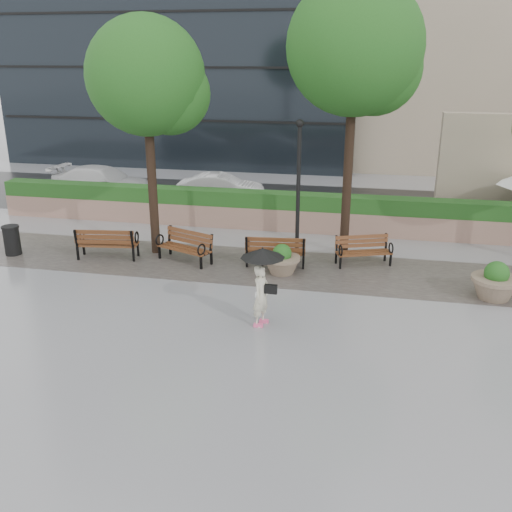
% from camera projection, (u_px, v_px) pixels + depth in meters
% --- Properties ---
extents(ground, '(100.00, 100.00, 0.00)m').
position_uv_depth(ground, '(278.00, 311.00, 14.22)').
color(ground, gray).
rests_on(ground, ground).
extents(cobble_strip, '(28.00, 3.20, 0.01)m').
position_uv_depth(cobble_strip, '(295.00, 269.00, 16.99)').
color(cobble_strip, '#383330').
rests_on(cobble_strip, ground).
extents(hedge_wall, '(24.00, 0.80, 1.35)m').
position_uv_depth(hedge_wall, '(311.00, 213.00, 20.46)').
color(hedge_wall, '#946C5F').
rests_on(hedge_wall, ground).
extents(asphalt_street, '(40.00, 7.00, 0.00)m').
position_uv_depth(asphalt_street, '(321.00, 204.00, 24.37)').
color(asphalt_street, black).
rests_on(asphalt_street, ground).
extents(bench_0, '(1.93, 0.98, 0.99)m').
position_uv_depth(bench_0, '(108.00, 249.00, 17.78)').
color(bench_0, brown).
rests_on(bench_0, ground).
extents(bench_1, '(1.88, 1.31, 0.94)m').
position_uv_depth(bench_1, '(185.00, 253.00, 17.50)').
color(bench_1, brown).
rests_on(bench_1, ground).
extents(bench_2, '(1.84, 0.89, 0.95)m').
position_uv_depth(bench_2, '(275.00, 257.00, 17.18)').
color(bench_2, brown).
rests_on(bench_2, ground).
extents(bench_3, '(1.76, 1.19, 0.88)m').
position_uv_depth(bench_3, '(363.00, 257.00, 17.22)').
color(bench_3, brown).
rests_on(bench_3, ground).
extents(planter_left, '(1.07, 1.07, 0.90)m').
position_uv_depth(planter_left, '(282.00, 262.00, 16.53)').
color(planter_left, '#7F6B56').
rests_on(planter_left, ground).
extents(planter_right, '(1.22, 1.22, 1.03)m').
position_uv_depth(planter_right, '(495.00, 284.00, 14.80)').
color(planter_right, '#7F6B56').
rests_on(planter_right, ground).
extents(trash_bin, '(0.54, 0.54, 0.90)m').
position_uv_depth(trash_bin, '(12.00, 241.00, 18.06)').
color(trash_bin, black).
rests_on(trash_bin, ground).
extents(lamppost, '(0.28, 0.28, 4.29)m').
position_uv_depth(lamppost, '(298.00, 201.00, 17.09)').
color(lamppost, black).
rests_on(lamppost, ground).
extents(tree_0, '(3.55, 3.48, 7.18)m').
position_uv_depth(tree_0, '(152.00, 81.00, 16.69)').
color(tree_0, black).
rests_on(tree_0, ground).
extents(tree_1, '(3.97, 3.96, 8.23)m').
position_uv_depth(tree_1, '(360.00, 53.00, 16.40)').
color(tree_1, black).
rests_on(tree_1, ground).
extents(car_left, '(4.77, 2.16, 1.36)m').
position_uv_depth(car_left, '(103.00, 182.00, 25.34)').
color(car_left, silver).
rests_on(car_left, ground).
extents(car_right, '(3.78, 1.65, 1.21)m').
position_uv_depth(car_right, '(221.00, 188.00, 24.54)').
color(car_right, silver).
rests_on(car_right, ground).
extents(pedestrian, '(1.03, 1.03, 1.89)m').
position_uv_depth(pedestrian, '(262.00, 279.00, 13.13)').
color(pedestrian, beige).
rests_on(pedestrian, ground).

